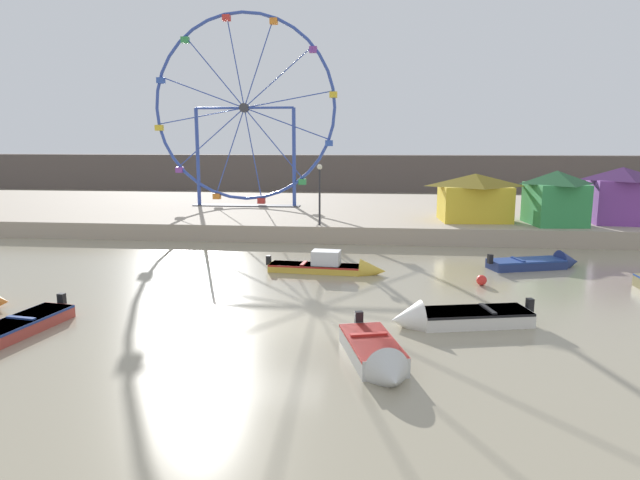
# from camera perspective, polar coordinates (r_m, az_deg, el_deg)

# --- Properties ---
(ground_plane) EXTENTS (240.00, 240.00, 0.00)m
(ground_plane) POSITION_cam_1_polar(r_m,az_deg,el_deg) (19.18, -3.36, -8.31)
(ground_plane) COLOR gray
(quay_promenade) EXTENTS (110.00, 21.57, 1.02)m
(quay_promenade) POSITION_cam_1_polar(r_m,az_deg,el_deg) (43.75, 2.13, 2.81)
(quay_promenade) COLOR tan
(quay_promenade) RESTS_ON ground_plane
(distant_town_skyline) EXTENTS (140.00, 3.00, 4.40)m
(distant_town_skyline) POSITION_cam_1_polar(r_m,az_deg,el_deg) (68.53, 3.65, 6.85)
(distant_town_skyline) COLOR #564C47
(distant_town_skyline) RESTS_ON ground_plane
(motorboat_navy_blue) EXTENTS (4.79, 2.58, 1.20)m
(motorboat_navy_blue) POSITION_cam_1_polar(r_m,az_deg,el_deg) (29.02, 21.77, -2.18)
(motorboat_navy_blue) COLOR navy
(motorboat_navy_blue) RESTS_ON ground_plane
(motorboat_white_red_stripe) EXTENTS (4.93, 2.34, 1.27)m
(motorboat_white_red_stripe) POSITION_cam_1_polar(r_m,az_deg,el_deg) (19.18, 13.17, -7.74)
(motorboat_white_red_stripe) COLOR silver
(motorboat_white_red_stripe) RESTS_ON ground_plane
(motorboat_mustard_yellow) EXTENTS (5.70, 1.54, 1.38)m
(motorboat_mustard_yellow) POSITION_cam_1_polar(r_m,az_deg,el_deg) (25.93, 1.48, -2.75)
(motorboat_mustard_yellow) COLOR gold
(motorboat_mustard_yellow) RESTS_ON ground_plane
(motorboat_pale_grey) EXTENTS (2.23, 4.08, 1.21)m
(motorboat_pale_grey) POSITION_cam_1_polar(r_m,az_deg,el_deg) (15.49, 5.92, -11.78)
(motorboat_pale_grey) COLOR silver
(motorboat_pale_grey) RESTS_ON ground_plane
(ferris_wheel_blue_frame) EXTENTS (14.22, 1.20, 14.59)m
(ferris_wheel_blue_frame) POSITION_cam_1_polar(r_m,az_deg,el_deg) (44.03, -7.75, 12.99)
(ferris_wheel_blue_frame) COLOR #334CA8
(ferris_wheel_blue_frame) RESTS_ON quay_promenade
(carnival_booth_yellow_awning) EXTENTS (4.85, 3.82, 3.01)m
(carnival_booth_yellow_awning) POSITION_cam_1_polar(r_m,az_deg,el_deg) (36.85, 15.56, 4.33)
(carnival_booth_yellow_awning) COLOR yellow
(carnival_booth_yellow_awning) RESTS_ON quay_promenade
(carnival_booth_green_kiosk) EXTENTS (3.56, 4.12, 3.28)m
(carnival_booth_green_kiosk) POSITION_cam_1_polar(r_m,az_deg,el_deg) (36.83, 22.97, 4.12)
(carnival_booth_green_kiosk) COLOR #33934C
(carnival_booth_green_kiosk) RESTS_ON quay_promenade
(carnival_booth_purple_stall) EXTENTS (3.92, 3.50, 3.47)m
(carnival_booth_purple_stall) POSITION_cam_1_polar(r_m,az_deg,el_deg) (39.06, 28.44, 4.14)
(carnival_booth_purple_stall) COLOR purple
(carnival_booth_purple_stall) RESTS_ON quay_promenade
(promenade_lamp_near) EXTENTS (0.32, 0.32, 3.67)m
(promenade_lamp_near) POSITION_cam_1_polar(r_m,az_deg,el_deg) (33.55, -0.04, 5.63)
(promenade_lamp_near) COLOR #2D2D33
(promenade_lamp_near) RESTS_ON quay_promenade
(mooring_buoy_orange) EXTENTS (0.44, 0.44, 0.44)m
(mooring_buoy_orange) POSITION_cam_1_polar(r_m,az_deg,el_deg) (24.71, 16.22, -3.97)
(mooring_buoy_orange) COLOR red
(mooring_buoy_orange) RESTS_ON ground_plane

